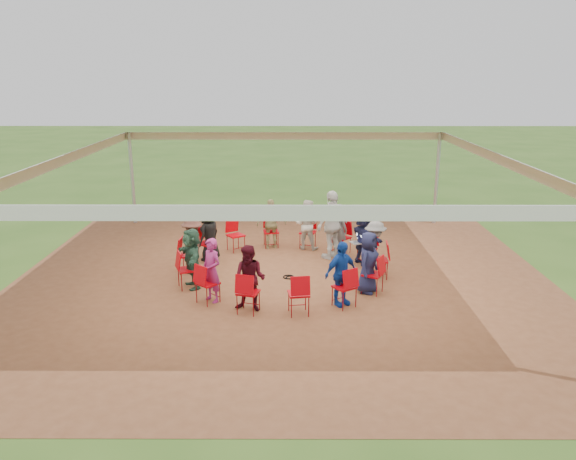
{
  "coord_description": "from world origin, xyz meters",
  "views": [
    {
      "loc": [
        0.17,
        -13.15,
        4.88
      ],
      "look_at": [
        0.13,
        0.3,
        1.08
      ],
      "focal_mm": 35.0,
      "sensor_mm": 36.0,
      "label": 1
    }
  ],
  "objects_px": {
    "chair_3": "(271,232)",
    "person_seated_4": "(209,235)",
    "chair_6": "(188,256)",
    "person_seated_10": "(368,262)",
    "chair_11": "(344,287)",
    "chair_12": "(373,275)",
    "person_seated_1": "(339,229)",
    "chair_0": "(367,247)",
    "standing_person": "(333,225)",
    "laptop": "(358,240)",
    "person_seated_11": "(375,249)",
    "chair_8": "(208,283)",
    "person_seated_8": "(250,278)",
    "person_seated_0": "(363,238)",
    "chair_10": "(299,294)",
    "person_seated_2": "(307,224)",
    "chair_2": "(308,233)",
    "person_seated_7": "(212,270)",
    "chair_1": "(341,238)",
    "chair_13": "(379,260)",
    "cable_coil": "(289,277)",
    "person_seated_3": "(271,224)",
    "person_seated_5": "(192,245)",
    "chair_7": "(187,270)",
    "chair_9": "(248,293)",
    "person_seated_6": "(192,258)",
    "person_seated_9": "(341,274)",
    "chair_5": "(206,244)",
    "chair_4": "(236,236)"
  },
  "relations": [
    {
      "from": "chair_0",
      "to": "standing_person",
      "type": "distance_m",
      "value": 1.11
    },
    {
      "from": "chair_8",
      "to": "person_seated_0",
      "type": "bearing_deg",
      "value": 77.48
    },
    {
      "from": "chair_6",
      "to": "person_seated_10",
      "type": "height_order",
      "value": "person_seated_10"
    },
    {
      "from": "person_seated_11",
      "to": "chair_0",
      "type": "bearing_deg",
      "value": 6.37
    },
    {
      "from": "chair_9",
      "to": "person_seated_8",
      "type": "relative_size",
      "value": 0.63
    },
    {
      "from": "chair_11",
      "to": "chair_10",
      "type": "bearing_deg",
      "value": 167.14
    },
    {
      "from": "person_seated_8",
      "to": "chair_3",
      "type": "bearing_deg",
      "value": 103.2
    },
    {
      "from": "chair_6",
      "to": "chair_1",
      "type": "bearing_deg",
      "value": 115.71
    },
    {
      "from": "person_seated_1",
      "to": "chair_0",
      "type": "bearing_deg",
      "value": 173.63
    },
    {
      "from": "chair_7",
      "to": "person_seated_6",
      "type": "relative_size",
      "value": 0.63
    },
    {
      "from": "chair_0",
      "to": "chair_3",
      "type": "distance_m",
      "value": 2.96
    },
    {
      "from": "chair_13",
      "to": "person_seated_6",
      "type": "bearing_deg",
      "value": 102.52
    },
    {
      "from": "chair_1",
      "to": "chair_7",
      "type": "relative_size",
      "value": 1.0
    },
    {
      "from": "chair_10",
      "to": "person_seated_4",
      "type": "distance_m",
      "value": 4.18
    },
    {
      "from": "chair_3",
      "to": "chair_8",
      "type": "xyz_separation_m",
      "value": [
        -1.25,
        -4.09,
        0.0
      ]
    },
    {
      "from": "chair_4",
      "to": "chair_10",
      "type": "relative_size",
      "value": 1.0
    },
    {
      "from": "chair_3",
      "to": "chair_8",
      "type": "bearing_deg",
      "value": 64.29
    },
    {
      "from": "person_seated_8",
      "to": "person_seated_4",
      "type": "bearing_deg",
      "value": 128.57
    },
    {
      "from": "person_seated_8",
      "to": "chair_8",
      "type": "bearing_deg",
      "value": 173.63
    },
    {
      "from": "person_seated_0",
      "to": "person_seated_6",
      "type": "height_order",
      "value": "same"
    },
    {
      "from": "chair_3",
      "to": "cable_coil",
      "type": "xyz_separation_m",
      "value": [
        0.52,
        -2.55,
        -0.43
      ]
    },
    {
      "from": "cable_coil",
      "to": "person_seated_11",
      "type": "bearing_deg",
      "value": 1.32
    },
    {
      "from": "chair_8",
      "to": "person_seated_4",
      "type": "relative_size",
      "value": 0.63
    },
    {
      "from": "standing_person",
      "to": "laptop",
      "type": "bearing_deg",
      "value": 95.84
    },
    {
      "from": "chair_7",
      "to": "person_seated_9",
      "type": "xyz_separation_m",
      "value": [
        3.48,
        -0.98,
        0.27
      ]
    },
    {
      "from": "chair_13",
      "to": "person_seated_0",
      "type": "relative_size",
      "value": 0.63
    },
    {
      "from": "person_seated_4",
      "to": "cable_coil",
      "type": "relative_size",
      "value": 4.15
    },
    {
      "from": "person_seated_0",
      "to": "cable_coil",
      "type": "bearing_deg",
      "value": 96.65
    },
    {
      "from": "chair_2",
      "to": "person_seated_9",
      "type": "height_order",
      "value": "person_seated_9"
    },
    {
      "from": "chair_8",
      "to": "standing_person",
      "type": "distance_m",
      "value": 4.27
    },
    {
      "from": "chair_10",
      "to": "chair_13",
      "type": "xyz_separation_m",
      "value": [
        2.0,
        2.18,
        0.0
      ]
    },
    {
      "from": "chair_7",
      "to": "chair_11",
      "type": "xyz_separation_m",
      "value": [
        3.55,
        -1.08,
        0.0
      ]
    },
    {
      "from": "chair_5",
      "to": "person_seated_10",
      "type": "height_order",
      "value": "person_seated_10"
    },
    {
      "from": "chair_12",
      "to": "laptop",
      "type": "distance_m",
      "value": 1.97
    },
    {
      "from": "chair_11",
      "to": "chair_12",
      "type": "bearing_deg",
      "value": 12.86
    },
    {
      "from": "chair_6",
      "to": "chair_8",
      "type": "distance_m",
      "value": 2.06
    },
    {
      "from": "person_seated_5",
      "to": "person_seated_7",
      "type": "bearing_deg",
      "value": 25.71
    },
    {
      "from": "person_seated_10",
      "to": "chair_8",
      "type": "bearing_deg",
      "value": 129.76
    },
    {
      "from": "chair_3",
      "to": "person_seated_4",
      "type": "distance_m",
      "value": 2.03
    },
    {
      "from": "person_seated_2",
      "to": "person_seated_3",
      "type": "xyz_separation_m",
      "value": [
        -1.0,
        0.07,
        0.0
      ]
    },
    {
      "from": "chair_4",
      "to": "person_seated_0",
      "type": "relative_size",
      "value": 0.63
    },
    {
      "from": "chair_8",
      "to": "person_seated_7",
      "type": "height_order",
      "value": "person_seated_7"
    },
    {
      "from": "chair_6",
      "to": "person_seated_2",
      "type": "height_order",
      "value": "person_seated_2"
    },
    {
      "from": "chair_0",
      "to": "person_seated_10",
      "type": "bearing_deg",
      "value": 151.2
    },
    {
      "from": "chair_12",
      "to": "chair_13",
      "type": "relative_size",
      "value": 1.0
    },
    {
      "from": "person_seated_1",
      "to": "chair_2",
      "type": "bearing_deg",
      "value": 6.37
    },
    {
      "from": "chair_0",
      "to": "person_seated_8",
      "type": "xyz_separation_m",
      "value": [
        -2.86,
        -3.03,
        0.27
      ]
    },
    {
      "from": "person_seated_0",
      "to": "person_seated_2",
      "type": "relative_size",
      "value": 1.0
    },
    {
      "from": "chair_2",
      "to": "standing_person",
      "type": "relative_size",
      "value": 0.48
    },
    {
      "from": "chair_11",
      "to": "cable_coil",
      "type": "height_order",
      "value": "chair_11"
    }
  ]
}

